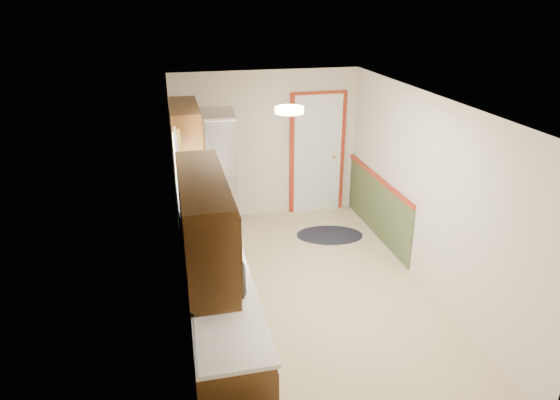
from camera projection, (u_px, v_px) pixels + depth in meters
room_shell at (309, 204)px, 5.82m from camera, size 3.20×5.20×2.52m
kitchen_run at (208, 256)px, 5.45m from camera, size 0.63×4.00×2.20m
back_wall_trim at (330, 165)px, 8.14m from camera, size 1.12×2.30×2.08m
ceiling_fixture at (289, 110)px, 5.14m from camera, size 0.30×0.30×0.06m
microwave at (218, 266)px, 4.61m from camera, size 0.40×0.63×0.40m
refrigerator at (209, 178)px, 7.31m from camera, size 0.85×0.83×1.94m
rug at (330, 235)px, 7.74m from camera, size 1.14×0.86×0.01m
cooktop at (199, 190)px, 6.93m from camera, size 0.54×0.65×0.02m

